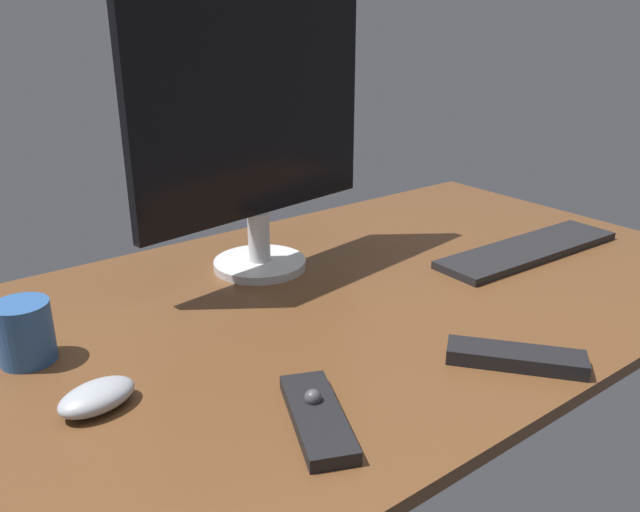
{
  "coord_description": "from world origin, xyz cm",
  "views": [
    {
      "loc": [
        -69.79,
        -78.33,
        48.74
      ],
      "look_at": [
        -5.46,
        5.37,
        8.0
      ],
      "focal_mm": 36.4,
      "sensor_mm": 36.0,
      "label": 1
    }
  ],
  "objects": [
    {
      "name": "desk",
      "position": [
        0.0,
        0.0,
        1.0
      ],
      "size": [
        140.0,
        84.0,
        2.0
      ],
      "primitive_type": "cube",
      "color": "brown",
      "rests_on": "ground"
    },
    {
      "name": "monitor",
      "position": [
        -8.85,
        19.81,
        28.32
      ],
      "size": [
        50.58,
        17.55,
        49.53
      ],
      "rotation": [
        0.0,
        0.0,
        0.14
      ],
      "color": "silver",
      "rests_on": "desk"
    },
    {
      "name": "keyboard",
      "position": [
        38.5,
        -6.77,
        2.75
      ],
      "size": [
        44.22,
        12.56,
        1.5
      ],
      "primitive_type": "cube",
      "rotation": [
        0.0,
        0.0,
        -0.03
      ],
      "color": "black",
      "rests_on": "desk"
    },
    {
      "name": "computer_mouse",
      "position": [
        -49.95,
        -7.22,
        3.63
      ],
      "size": [
        10.84,
        7.85,
        3.26
      ],
      "primitive_type": "ellipsoid",
      "rotation": [
        0.0,
        0.0,
        0.17
      ],
      "color": "#999EA5",
      "rests_on": "desk"
    },
    {
      "name": "media_remote",
      "position": [
        -30.22,
        -26.26,
        2.96
      ],
      "size": [
        12.38,
        18.35,
        3.25
      ],
      "rotation": [
        0.0,
        0.0,
        1.16
      ],
      "color": "black",
      "rests_on": "desk"
    },
    {
      "name": "tv_remote",
      "position": [
        0.19,
        -32.3,
        3.09
      ],
      "size": [
        15.75,
        18.03,
        2.18
      ],
      "primitive_type": "cube",
      "rotation": [
        0.0,
        0.0,
        -0.9
      ],
      "color": "black",
      "rests_on": "desk"
    },
    {
      "name": "coffee_mug",
      "position": [
        -53.51,
        10.29,
        6.43
      ],
      "size": [
        7.71,
        7.71,
        8.86
      ],
      "primitive_type": "cylinder",
      "color": "#28518C",
      "rests_on": "desk"
    }
  ]
}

